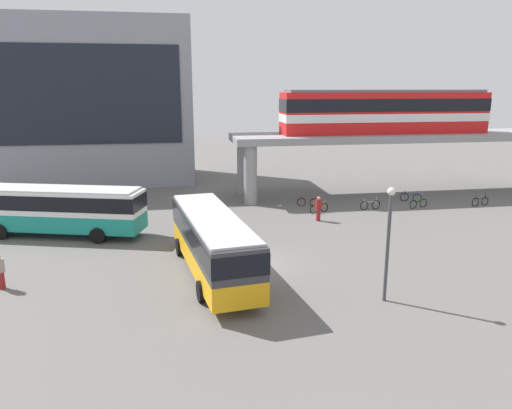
# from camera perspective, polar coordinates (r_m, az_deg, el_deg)

# --- Properties ---
(ground_plane) EXTENTS (120.00, 120.00, 0.00)m
(ground_plane) POSITION_cam_1_polar(r_m,az_deg,el_deg) (36.73, -2.44, -1.44)
(ground_plane) COLOR #605E5B
(station_building) EXTENTS (22.75, 10.12, 16.09)m
(station_building) POSITION_cam_1_polar(r_m,az_deg,el_deg) (53.13, -20.27, 11.24)
(station_building) COLOR gray
(station_building) RESTS_ON ground_plane
(elevated_platform) EXTENTS (31.23, 5.89, 5.51)m
(elevated_platform) POSITION_cam_1_polar(r_m,az_deg,el_deg) (46.30, 16.94, 7.10)
(elevated_platform) COLOR gray
(elevated_platform) RESTS_ON ground_plane
(train) EXTENTS (18.69, 2.96, 3.84)m
(train) POSITION_cam_1_polar(r_m,az_deg,el_deg) (45.27, 14.96, 10.59)
(train) COLOR red
(train) RESTS_ON elevated_platform
(bus_main) EXTENTS (4.02, 11.28, 3.22)m
(bus_main) POSITION_cam_1_polar(r_m,az_deg,el_deg) (25.15, -5.17, -3.98)
(bus_main) COLOR orange
(bus_main) RESTS_ON ground_plane
(bus_secondary) EXTENTS (11.30, 5.60, 3.22)m
(bus_secondary) POSITION_cam_1_polar(r_m,az_deg,el_deg) (34.10, -22.18, -0.21)
(bus_secondary) COLOR teal
(bus_secondary) RESTS_ON ground_plane
(bicycle_silver) EXTENTS (1.79, 0.26, 1.04)m
(bicycle_silver) POSITION_cam_1_polar(r_m,az_deg,el_deg) (39.85, 13.31, -0.06)
(bicycle_silver) COLOR black
(bicycle_silver) RESTS_ON ground_plane
(bicycle_black) EXTENTS (1.76, 0.44, 1.04)m
(bicycle_black) POSITION_cam_1_polar(r_m,az_deg,el_deg) (44.09, 24.93, 0.33)
(bicycle_black) COLOR black
(bicycle_black) RESTS_ON ground_plane
(bicycle_green) EXTENTS (1.75, 0.50, 1.04)m
(bicycle_green) POSITION_cam_1_polar(r_m,az_deg,el_deg) (41.44, 18.60, 0.11)
(bicycle_green) COLOR black
(bicycle_green) RESTS_ON ground_plane
(bicycle_blue) EXTENTS (1.65, 0.81, 1.04)m
(bicycle_blue) POSITION_cam_1_polar(r_m,az_deg,el_deg) (43.56, 17.78, 0.82)
(bicycle_blue) COLOR black
(bicycle_blue) RESTS_ON ground_plane
(bicycle_orange) EXTENTS (1.68, 0.73, 1.04)m
(bicycle_orange) POSITION_cam_1_polar(r_m,az_deg,el_deg) (38.11, 7.45, -0.42)
(bicycle_orange) COLOR black
(bicycle_orange) RESTS_ON ground_plane
(bicycle_red) EXTENTS (1.66, 0.78, 1.04)m
(bicycle_red) POSITION_cam_1_polar(r_m,az_deg,el_deg) (39.92, 6.12, 0.27)
(bicycle_red) COLOR black
(bicycle_red) RESTS_ON ground_plane
(pedestrian_by_bike_rack) EXTENTS (0.43, 0.32, 1.83)m
(pedestrian_by_bike_rack) POSITION_cam_1_polar(r_m,az_deg,el_deg) (35.66, 7.38, -0.57)
(pedestrian_by_bike_rack) COLOR maroon
(pedestrian_by_bike_rack) RESTS_ON ground_plane
(pedestrian_near_building) EXTENTS (0.48, 0.44, 1.74)m
(pedestrian_near_building) POSITION_cam_1_polar(r_m,az_deg,el_deg) (26.75, -27.93, -7.14)
(pedestrian_near_building) COLOR maroon
(pedestrian_near_building) RESTS_ON ground_plane
(lamp_post) EXTENTS (0.36, 0.36, 5.34)m
(lamp_post) POSITION_cam_1_polar(r_m,az_deg,el_deg) (22.41, 15.37, -3.38)
(lamp_post) COLOR #3F3F44
(lamp_post) RESTS_ON ground_plane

